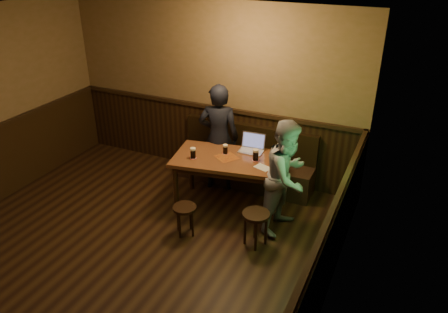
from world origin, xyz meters
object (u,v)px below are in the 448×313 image
at_px(stool_right, 256,219).
at_px(pint_mid, 225,149).
at_px(bench, 246,165).
at_px(pint_left, 193,153).
at_px(stool_left, 185,212).
at_px(pint_right, 256,155).
at_px(pub_table, 227,164).
at_px(person_grey, 287,177).
at_px(person_suit, 219,138).
at_px(laptop, 252,146).

height_order(stool_right, pint_mid, pint_mid).
bearing_deg(bench, pint_left, -113.48).
height_order(stool_left, pint_right, pint_right).
bearing_deg(pub_table, pint_mid, 114.25).
xyz_separation_m(stool_left, pint_left, (-0.21, 0.65, 0.54)).
bearing_deg(pint_right, pint_mid, 178.23).
relative_size(pub_table, pint_right, 9.55).
relative_size(bench, pub_table, 1.36).
relative_size(pint_mid, person_grey, 0.09).
bearing_deg(person_grey, bench, 57.74).
bearing_deg(stool_left, person_suit, 95.60).
bearing_deg(bench, pint_mid, -95.79).
bearing_deg(person_grey, pub_table, 92.19).
bearing_deg(pint_mid, pint_right, -1.77).
height_order(stool_left, pint_left, pint_left).
distance_m(pint_mid, pint_right, 0.47).
xyz_separation_m(bench, person_suit, (-0.35, -0.28, 0.54)).
relative_size(stool_left, pint_left, 2.68).
relative_size(stool_left, laptop, 1.17).
bearing_deg(stool_left, pint_left, 107.63).
relative_size(pub_table, pint_left, 10.17).
xyz_separation_m(bench, stool_left, (-0.22, -1.62, 0.03)).
relative_size(bench, person_suit, 1.29).
height_order(bench, stool_right, bench).
distance_m(bench, laptop, 0.72).
xyz_separation_m(bench, pub_table, (0.00, -0.75, 0.38)).
bearing_deg(pint_right, person_grey, -24.27).
height_order(bench, pub_table, bench).
bearing_deg(person_grey, laptop, 65.00).
distance_m(bench, stool_right, 1.61).
relative_size(pint_mid, laptop, 0.40).
xyz_separation_m(stool_right, pint_right, (-0.32, 0.77, 0.50)).
relative_size(pub_table, stool_right, 3.39).
bearing_deg(pint_right, pub_table, -168.50).
xyz_separation_m(laptop, person_grey, (0.70, -0.52, -0.08)).
bearing_deg(pint_left, stool_left, -72.37).
bearing_deg(pint_mid, person_suit, 127.13).
bearing_deg(stool_right, laptop, 114.48).
bearing_deg(pint_mid, bench, 84.21).
height_order(pint_left, laptop, laptop).
bearing_deg(bench, laptop, -58.04).
bearing_deg(person_grey, pint_right, 77.51).
relative_size(stool_left, person_suit, 0.25).
xyz_separation_m(bench, stool_right, (0.72, -1.44, 0.07)).
distance_m(pub_table, stool_left, 0.96).
height_order(bench, person_suit, person_suit).
relative_size(pint_mid, pint_right, 0.86).
xyz_separation_m(pint_left, pint_right, (0.82, 0.30, 0.01)).
distance_m(bench, pint_right, 0.97).
xyz_separation_m(pub_table, pint_right, (0.40, 0.08, 0.19)).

